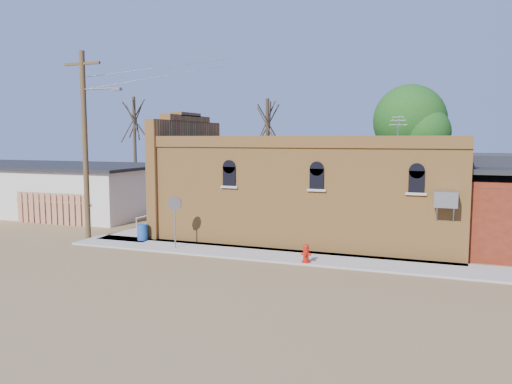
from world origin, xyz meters
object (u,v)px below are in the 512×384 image
(utility_pole, at_px, (86,141))
(trash_barrel, at_px, (143,232))
(fire_hydrant, at_px, (306,253))
(brick_bar, at_px, (306,190))
(stop_sign, at_px, (175,208))

(utility_pole, bearing_deg, trash_barrel, 6.02)
(fire_hydrant, bearing_deg, utility_pole, 170.18)
(brick_bar, relative_size, utility_pole, 1.82)
(fire_hydrant, bearing_deg, trash_barrel, 166.12)
(fire_hydrant, distance_m, stop_sign, 6.25)
(utility_pole, xyz_separation_m, trash_barrel, (2.84, 0.30, -4.31))
(stop_sign, xyz_separation_m, trash_barrel, (-2.31, 0.97, -1.39))
(brick_bar, distance_m, utility_pole, 10.96)
(fire_hydrant, xyz_separation_m, stop_sign, (-6.07, 0.54, 1.40))
(stop_sign, bearing_deg, brick_bar, 38.66)
(brick_bar, xyz_separation_m, fire_hydrant, (1.44, -5.50, -1.90))
(utility_pole, height_order, trash_barrel, utility_pole)
(utility_pole, distance_m, trash_barrel, 5.18)
(trash_barrel, bearing_deg, stop_sign, -22.74)
(utility_pole, relative_size, trash_barrel, 11.93)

